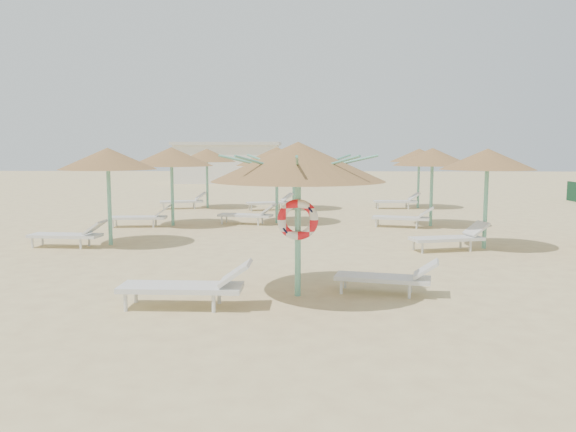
{
  "coord_description": "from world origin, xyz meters",
  "views": [
    {
      "loc": [
        0.25,
        -9.95,
        2.62
      ],
      "look_at": [
        -0.11,
        1.24,
        1.3
      ],
      "focal_mm": 35.0,
      "sensor_mm": 36.0,
      "label": 1
    }
  ],
  "objects": [
    {
      "name": "lounger_main_a",
      "position": [
        -1.67,
        -0.88,
        0.38
      ],
      "size": [
        2.2,
        0.69,
        0.8
      ],
      "rotation": [
        0.0,
        0.0,
        -0.01
      ],
      "color": "silver",
      "rests_on": "ground"
    },
    {
      "name": "palapa_field",
      "position": [
        1.02,
        9.79,
        2.33
      ],
      "size": [
        17.91,
        14.14,
        2.73
      ],
      "color": "#69B79B",
      "rests_on": "ground"
    },
    {
      "name": "ground",
      "position": [
        0.0,
        0.0,
        0.0
      ],
      "size": [
        120.0,
        120.0,
        0.0
      ],
      "primitive_type": "plane",
      "color": "#DDC587",
      "rests_on": "ground"
    },
    {
      "name": "lounger_main_b",
      "position": [
        1.78,
        0.13,
        0.32
      ],
      "size": [
        1.92,
        0.96,
        0.67
      ],
      "rotation": [
        0.0,
        0.0,
        -0.23
      ],
      "color": "silver",
      "rests_on": "ground"
    },
    {
      "name": "main_palapa",
      "position": [
        0.11,
        -0.05,
        2.4
      ],
      "size": [
        3.08,
        3.08,
        2.76
      ],
      "color": "#69B79B",
      "rests_on": "ground"
    },
    {
      "name": "service_hut",
      "position": [
        -6.0,
        35.0,
        1.64
      ],
      "size": [
        8.4,
        4.4,
        3.25
      ],
      "color": "silver",
      "rests_on": "ground"
    }
  ]
}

